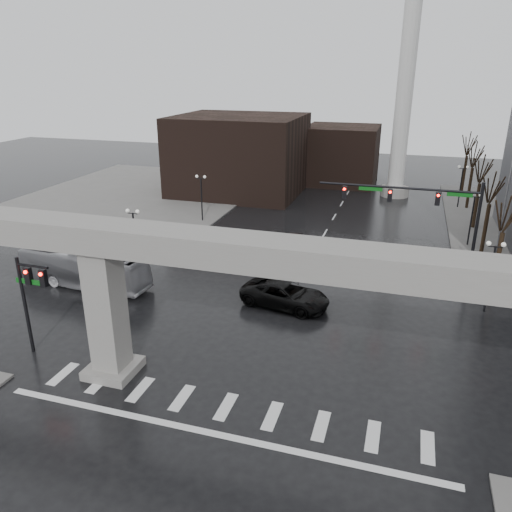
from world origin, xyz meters
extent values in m
plane|color=black|center=(0.00, 0.00, 0.00)|extent=(160.00, 160.00, 0.00)
cube|color=slate|center=(-26.00, 36.00, 0.07)|extent=(28.00, 36.00, 0.15)
cube|color=gray|center=(0.00, 0.00, 8.00)|extent=(48.00, 2.20, 1.40)
cube|color=gray|center=(-7.00, 0.00, 3.65)|extent=(1.60, 1.60, 7.30)
cube|color=gray|center=(-7.00, 0.00, 0.25)|extent=(2.60, 2.60, 0.50)
cube|color=black|center=(-14.00, 42.00, 5.00)|extent=(16.00, 14.00, 10.00)
cube|color=black|center=(-2.00, 52.00, 4.00)|extent=(10.00, 10.00, 8.00)
cylinder|color=silver|center=(6.00, 46.00, 15.00)|extent=(2.00, 2.00, 30.00)
cylinder|color=gray|center=(6.00, 46.00, 0.60)|extent=(3.60, 3.60, 1.20)
cylinder|color=black|center=(12.80, 18.80, 4.00)|extent=(0.24, 0.24, 8.00)
cylinder|color=black|center=(6.80, 18.80, 7.20)|extent=(12.00, 0.18, 0.18)
cube|color=black|center=(9.80, 18.80, 6.55)|extent=(0.35, 0.30, 1.00)
cube|color=black|center=(6.30, 18.80, 6.55)|extent=(0.35, 0.30, 1.00)
cube|color=black|center=(2.80, 18.80, 6.55)|extent=(0.35, 0.30, 1.00)
sphere|color=#FF0C05|center=(9.80, 18.62, 6.85)|extent=(0.20, 0.20, 0.20)
cube|color=#0C5914|center=(11.30, 18.80, 7.00)|extent=(1.80, 0.05, 0.35)
cube|color=#0C5914|center=(4.80, 18.80, 7.00)|extent=(1.80, 0.05, 0.35)
cylinder|color=black|center=(-12.80, 0.50, 3.00)|extent=(0.20, 0.20, 6.00)
cylinder|color=black|center=(-11.80, 0.50, 5.60)|extent=(2.00, 0.14, 0.14)
cube|color=black|center=(-12.20, 0.50, 4.95)|extent=(0.35, 0.30, 1.00)
cube|color=black|center=(-11.20, 0.50, 4.95)|extent=(0.35, 0.30, 1.00)
cube|color=#0C5914|center=(-12.30, 0.50, 4.60)|extent=(1.60, 0.05, 0.30)
cylinder|color=silver|center=(15.00, 22.00, 6.00)|extent=(0.12, 0.12, 12.00)
cylinder|color=black|center=(13.50, 14.00, 2.40)|extent=(0.14, 0.14, 4.80)
cube|color=black|center=(13.50, 14.00, 4.75)|extent=(0.90, 0.06, 0.06)
sphere|color=silver|center=(13.05, 14.00, 4.95)|extent=(0.32, 0.32, 0.32)
sphere|color=silver|center=(13.95, 14.00, 4.95)|extent=(0.32, 0.32, 0.32)
cylinder|color=black|center=(13.50, 28.00, 2.40)|extent=(0.14, 0.14, 4.80)
cube|color=black|center=(13.50, 28.00, 4.75)|extent=(0.90, 0.06, 0.06)
sphere|color=silver|center=(13.05, 28.00, 4.95)|extent=(0.32, 0.32, 0.32)
sphere|color=silver|center=(13.95, 28.00, 4.95)|extent=(0.32, 0.32, 0.32)
cylinder|color=black|center=(13.50, 42.00, 2.40)|extent=(0.14, 0.14, 4.80)
cube|color=black|center=(13.50, 42.00, 4.75)|extent=(0.90, 0.06, 0.06)
sphere|color=silver|center=(13.05, 42.00, 4.95)|extent=(0.32, 0.32, 0.32)
sphere|color=silver|center=(13.95, 42.00, 4.95)|extent=(0.32, 0.32, 0.32)
cylinder|color=black|center=(-13.50, 14.00, 2.40)|extent=(0.14, 0.14, 4.80)
cube|color=black|center=(-13.50, 14.00, 4.75)|extent=(0.90, 0.06, 0.06)
sphere|color=silver|center=(-13.95, 14.00, 4.95)|extent=(0.32, 0.32, 0.32)
sphere|color=silver|center=(-13.05, 14.00, 4.95)|extent=(0.32, 0.32, 0.32)
cylinder|color=black|center=(-13.50, 28.00, 2.40)|extent=(0.14, 0.14, 4.80)
cube|color=black|center=(-13.50, 28.00, 4.75)|extent=(0.90, 0.06, 0.06)
sphere|color=silver|center=(-13.95, 28.00, 4.95)|extent=(0.32, 0.32, 0.32)
sphere|color=silver|center=(-13.05, 28.00, 4.95)|extent=(0.32, 0.32, 0.32)
cylinder|color=black|center=(-13.50, 42.00, 2.40)|extent=(0.14, 0.14, 4.80)
cube|color=black|center=(-13.50, 42.00, 4.75)|extent=(0.90, 0.06, 0.06)
sphere|color=silver|center=(-13.95, 42.00, 4.95)|extent=(0.32, 0.32, 0.32)
sphere|color=silver|center=(-13.05, 42.00, 4.95)|extent=(0.32, 0.32, 0.32)
cylinder|color=black|center=(14.50, 18.00, 2.27)|extent=(0.34, 0.34, 4.55)
cylinder|color=black|center=(14.50, 18.00, 6.01)|extent=(0.12, 1.52, 2.98)
cylinder|color=black|center=(14.50, 26.00, 2.33)|extent=(0.34, 0.34, 4.66)
cylinder|color=black|center=(14.50, 26.00, 6.15)|extent=(0.12, 1.55, 3.05)
cylinder|color=black|center=(15.00, 26.25, 5.91)|extent=(0.85, 1.16, 2.57)
cylinder|color=black|center=(14.50, 34.00, 2.38)|extent=(0.34, 0.34, 4.76)
cylinder|color=black|center=(14.50, 34.00, 6.29)|extent=(0.12, 1.59, 3.11)
cylinder|color=black|center=(15.00, 34.25, 6.05)|extent=(0.86, 1.18, 2.62)
cylinder|color=black|center=(14.50, 42.00, 2.43)|extent=(0.34, 0.34, 4.87)
cylinder|color=black|center=(14.50, 42.00, 6.43)|extent=(0.12, 1.62, 3.18)
cylinder|color=black|center=(15.00, 42.25, 6.18)|extent=(0.88, 1.20, 2.68)
cylinder|color=black|center=(14.50, 50.00, 2.48)|extent=(0.34, 0.34, 4.97)
cylinder|color=black|center=(14.50, 50.00, 6.57)|extent=(0.12, 1.65, 3.25)
cylinder|color=black|center=(15.00, 50.25, 6.31)|extent=(0.89, 1.23, 2.74)
imported|color=black|center=(0.10, 10.74, 0.87)|extent=(6.69, 3.99, 1.74)
imported|color=#ABABB0|center=(-15.48, 9.63, 1.48)|extent=(10.75, 3.20, 2.96)
imported|color=black|center=(-1.72, 21.29, 0.83)|extent=(2.65, 5.09, 1.66)
camera|label=1|loc=(7.49, -20.20, 15.93)|focal=35.00mm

